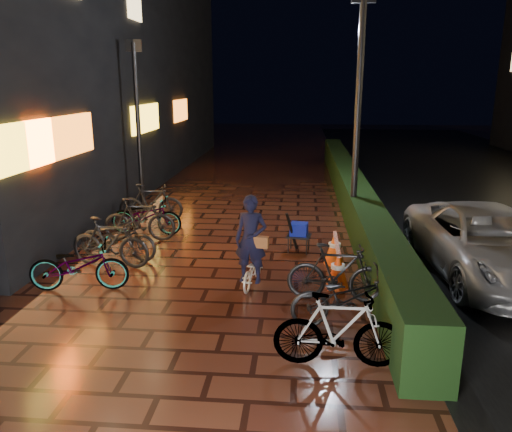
# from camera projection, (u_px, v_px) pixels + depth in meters

# --- Properties ---
(ground) EXTENTS (80.00, 80.00, 0.00)m
(ground) POSITION_uv_depth(u_px,v_px,m) (195.00, 316.00, 8.28)
(ground) COLOR #381911
(ground) RESTS_ON ground
(hedge) EXTENTS (0.70, 20.00, 1.00)m
(hedge) POSITION_uv_depth(u_px,v_px,m) (351.00, 190.00, 15.57)
(hedge) COLOR black
(hedge) RESTS_ON ground
(van) EXTENTS (2.57, 4.99, 1.35)m
(van) POSITION_uv_depth(u_px,v_px,m) (488.00, 243.00, 9.83)
(van) COLOR #A7A6AB
(van) RESTS_ON ground
(storefront_block) EXTENTS (12.09, 22.00, 9.00)m
(storefront_block) POSITION_uv_depth(u_px,v_px,m) (7.00, 62.00, 18.98)
(storefront_block) COLOR black
(storefront_block) RESTS_ON ground
(lamp_post_hedge) EXTENTS (0.56, 0.16, 5.88)m
(lamp_post_hedge) POSITION_uv_depth(u_px,v_px,m) (358.00, 105.00, 11.88)
(lamp_post_hedge) COLOR black
(lamp_post_hedge) RESTS_ON ground
(lamp_post_sf) EXTENTS (0.47, 0.14, 4.91)m
(lamp_post_sf) POSITION_uv_depth(u_px,v_px,m) (138.00, 120.00, 14.39)
(lamp_post_sf) COLOR black
(lamp_post_sf) RESTS_ON ground
(cyclist) EXTENTS (0.67, 1.29, 1.77)m
(cyclist) POSITION_uv_depth(u_px,v_px,m) (252.00, 253.00, 9.33)
(cyclist) COLOR silver
(cyclist) RESTS_ON ground
(traffic_barrier) EXTENTS (0.46, 1.74, 0.70)m
(traffic_barrier) POSITION_uv_depth(u_px,v_px,m) (336.00, 258.00, 9.97)
(traffic_barrier) COLOR #DB3F0B
(traffic_barrier) RESTS_ON ground
(cart_assembly) EXTENTS (0.60, 0.54, 0.98)m
(cart_assembly) POSITION_uv_depth(u_px,v_px,m) (298.00, 231.00, 11.28)
(cart_assembly) COLOR black
(cart_assembly) RESTS_ON ground
(parked_bikes_storefront) EXTENTS (2.04, 5.55, 1.06)m
(parked_bikes_storefront) POSITION_uv_depth(u_px,v_px,m) (126.00, 229.00, 11.44)
(parked_bikes_storefront) COLOR black
(parked_bikes_storefront) RESTS_ON ground
(parked_bikes_hedge) EXTENTS (2.05, 2.67, 1.06)m
(parked_bikes_hedge) POSITION_uv_depth(u_px,v_px,m) (342.00, 298.00, 7.75)
(parked_bikes_hedge) COLOR black
(parked_bikes_hedge) RESTS_ON ground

